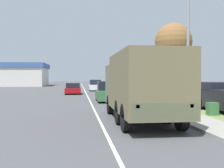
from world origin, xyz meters
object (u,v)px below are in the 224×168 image
car_third_ahead (95,86)px  lamp_post (184,33)px  military_truck (140,84)px  car_nearest_ahead (107,93)px  car_second_ahead (73,89)px

car_third_ahead → lamp_post: (2.97, -28.07, 3.67)m
military_truck → car_nearest_ahead: 10.85m
military_truck → lamp_post: size_ratio=1.09×
car_second_ahead → military_truck: bearing=-80.9°
military_truck → car_nearest_ahead: size_ratio=2.00×
car_third_ahead → car_second_ahead: bearing=-113.2°
military_truck → car_third_ahead: 29.43m
car_nearest_ahead → car_second_ahead: size_ratio=0.93×
car_nearest_ahead → lamp_post: 10.59m
car_second_ahead → lamp_post: size_ratio=0.59×
military_truck → lamp_post: (2.67, 1.35, 2.66)m
car_nearest_ahead → car_third_ahead: bearing=89.6°
lamp_post → car_second_ahead: bearing=106.8°
car_second_ahead → lamp_post: 21.79m
car_second_ahead → car_third_ahead: bearing=66.8°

